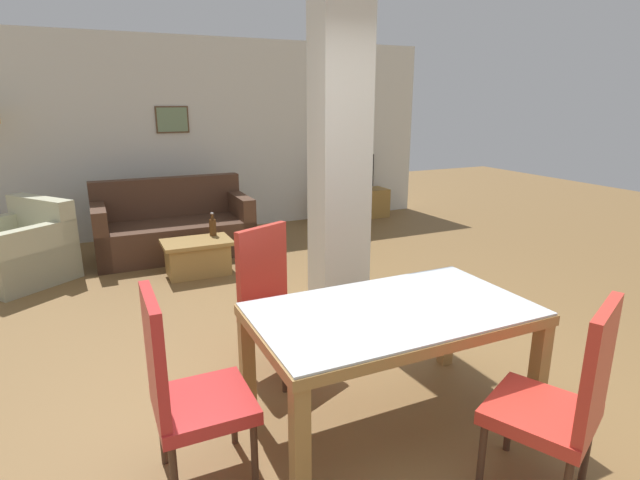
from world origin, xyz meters
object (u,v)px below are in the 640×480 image
at_px(dining_chair_head_left, 184,387).
at_px(tv_screen, 352,174).
at_px(armchair, 20,254).
at_px(tv_stand, 351,204).
at_px(dining_chair_far_left, 275,297).
at_px(coffee_table, 198,257).
at_px(sofa, 174,230).
at_px(bottle, 213,227).
at_px(dining_chair_near_right, 563,398).
at_px(dining_table, 392,332).

bearing_deg(dining_chair_head_left, tv_screen, 143.77).
distance_m(armchair, tv_stand, 4.67).
relative_size(dining_chair_far_left, coffee_table, 1.39).
distance_m(dining_chair_head_left, armchair, 3.87).
height_order(tv_stand, tv_screen, tv_screen).
relative_size(dining_chair_head_left, sofa, 0.56).
relative_size(armchair, coffee_table, 1.70).
bearing_deg(dining_chair_far_left, bottle, -117.01).
xyz_separation_m(sofa, tv_screen, (2.91, 0.76, 0.42)).
distance_m(dining_chair_head_left, tv_stand, 5.93).
bearing_deg(dining_chair_far_left, armchair, -81.27).
bearing_deg(dining_chair_far_left, dining_chair_near_right, 90.63).
xyz_separation_m(dining_chair_head_left, bottle, (0.90, 3.25, -0.05)).
relative_size(dining_chair_far_left, sofa, 0.56).
bearing_deg(armchair, dining_chair_far_left, 176.41).
xyz_separation_m(dining_chair_near_right, dining_chair_head_left, (-1.56, 0.83, 0.00)).
bearing_deg(dining_chair_head_left, dining_chair_near_right, 61.99).
distance_m(dining_table, dining_chair_near_right, 0.92).
distance_m(sofa, bottle, 0.85).
distance_m(sofa, tv_stand, 3.01).
bearing_deg(tv_screen, armchair, 0.72).
distance_m(bottle, tv_stand, 3.02).
bearing_deg(tv_stand, armchair, -166.84).
xyz_separation_m(dining_table, dining_chair_near_right, (0.39, -0.83, -0.04)).
xyz_separation_m(armchair, bottle, (1.95, -0.46, 0.19)).
xyz_separation_m(dining_chair_head_left, coffee_table, (0.69, 3.12, -0.34)).
height_order(dining_chair_far_left, bottle, dining_chair_far_left).
bearing_deg(sofa, tv_screen, -165.46).
xyz_separation_m(dining_chair_head_left, sofa, (0.59, 4.02, -0.23)).
xyz_separation_m(dining_table, coffee_table, (-0.48, 3.12, -0.38)).
bearing_deg(coffee_table, dining_chair_far_left, -87.66).
xyz_separation_m(dining_table, dining_chair_head_left, (-1.17, 0.00, -0.04)).
distance_m(tv_stand, tv_screen, 0.50).
bearing_deg(coffee_table, sofa, 96.39).
xyz_separation_m(dining_chair_far_left, tv_stand, (2.72, 3.90, -0.31)).
relative_size(dining_chair_near_right, dining_chair_head_left, 1.00).
height_order(dining_chair_far_left, tv_screen, dining_chair_far_left).
bearing_deg(tv_screen, dining_chair_near_right, 58.53).
bearing_deg(coffee_table, tv_screen, 30.49).
bearing_deg(dining_chair_head_left, armchair, -164.27).
relative_size(bottle, tv_stand, 0.21).
height_order(dining_chair_head_left, tv_stand, dining_chair_head_left).
distance_m(dining_chair_far_left, tv_screen, 4.76).
height_order(coffee_table, bottle, bottle).
bearing_deg(sofa, coffee_table, 96.39).
distance_m(sofa, armchair, 1.66).
relative_size(sofa, coffee_table, 2.50).
xyz_separation_m(tv_stand, tv_screen, (0.00, -0.00, 0.50)).
relative_size(dining_chair_head_left, armchair, 0.82).
height_order(dining_table, tv_screen, tv_screen).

